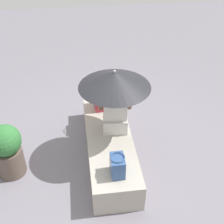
# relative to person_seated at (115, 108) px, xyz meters

# --- Properties ---
(ground_plane) EXTENTS (14.00, 14.00, 0.00)m
(ground_plane) POSITION_rel_person_seated_xyz_m (-0.09, 0.10, -0.80)
(ground_plane) COLOR slate
(stone_bench) EXTENTS (2.08, 0.63, 0.41)m
(stone_bench) POSITION_rel_person_seated_xyz_m (-0.09, 0.10, -0.59)
(stone_bench) COLOR #A8A093
(stone_bench) RESTS_ON ground
(person_seated) EXTENTS (0.31, 0.49, 0.90)m
(person_seated) POSITION_rel_person_seated_xyz_m (0.00, 0.00, 0.00)
(person_seated) COLOR beige
(person_seated) RESTS_ON stone_bench
(parasol) EXTENTS (0.95, 0.95, 0.99)m
(parasol) POSITION_rel_person_seated_xyz_m (-0.03, 0.02, 0.47)
(parasol) COLOR #B7B7BC
(parasol) RESTS_ON stone_bench
(handbag_black) EXTENTS (0.24, 0.18, 0.29)m
(handbag_black) POSITION_rel_person_seated_xyz_m (-0.84, 0.09, -0.25)
(handbag_black) COLOR #335184
(handbag_black) RESTS_ON stone_bench
(tote_bag_canvas) EXTENTS (0.28, 0.21, 0.32)m
(tote_bag_canvas) POSITION_rel_person_seated_xyz_m (0.57, 0.18, -0.23)
(tote_bag_canvas) COLOR #B2333D
(tote_bag_canvas) RESTS_ON stone_bench
(planter_near) EXTENTS (0.43, 0.43, 0.80)m
(planter_near) POSITION_rel_person_seated_xyz_m (-0.25, 1.49, -0.37)
(planter_near) COLOR brown
(planter_near) RESTS_ON ground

